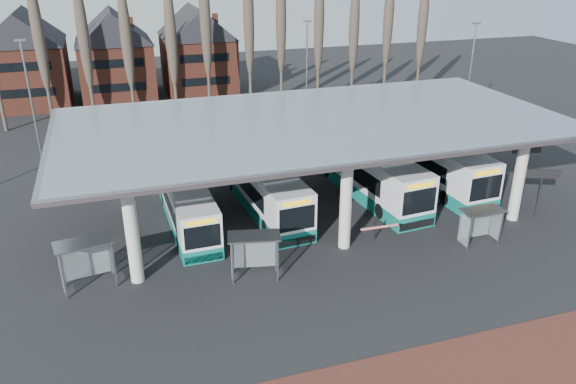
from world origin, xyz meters
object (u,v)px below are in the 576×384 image
object	(u,v)px
bus_3	(427,159)
shelter_1	(254,246)
shelter_2	(480,219)
bus_0	(186,202)
shelter_0	(85,253)
bus_1	(263,185)
bus_2	(366,170)

from	to	relation	value
bus_3	shelter_1	xyz separation A→B (m)	(-15.92, -9.09, 0.15)
shelter_1	shelter_2	size ratio (longest dim) A/B	1.19
shelter_1	bus_0	bearing A→B (deg)	120.15
bus_0	bus_3	size ratio (longest dim) A/B	0.83
bus_3	shelter_0	size ratio (longest dim) A/B	4.26
shelter_2	bus_1	bearing A→B (deg)	140.19
bus_1	shelter_2	world-z (taller)	bus_1
bus_1	shelter_0	xyz separation A→B (m)	(-11.36, -6.67, 0.38)
bus_2	shelter_0	world-z (taller)	bus_2
bus_1	bus_3	xyz separation A→B (m)	(13.11, 0.66, 0.13)
bus_1	shelter_2	bearing A→B (deg)	-43.89
bus_1	bus_2	world-z (taller)	bus_2
bus_2	shelter_0	bearing A→B (deg)	-165.19
shelter_1	bus_2	bearing A→B (deg)	51.01
shelter_0	shelter_1	distance (m)	8.73
bus_2	shelter_1	size ratio (longest dim) A/B	4.37
bus_0	bus_3	bearing A→B (deg)	3.11
shelter_1	shelter_2	distance (m)	13.66
shelter_0	bus_3	bearing A→B (deg)	7.50
bus_3	shelter_2	size ratio (longest dim) A/B	5.25
bus_1	shelter_0	size ratio (longest dim) A/B	3.94
bus_1	shelter_2	size ratio (longest dim) A/B	4.86
shelter_0	shelter_2	world-z (taller)	shelter_0
bus_1	bus_0	bearing A→B (deg)	-176.02
bus_1	bus_2	xyz separation A→B (m)	(7.77, 0.10, 0.11)
bus_0	shelter_2	world-z (taller)	bus_0
bus_0	bus_1	bearing A→B (deg)	6.64
shelter_0	shelter_2	bearing A→B (deg)	-15.41
bus_0	shelter_1	world-z (taller)	bus_0
bus_3	shelter_0	xyz separation A→B (m)	(-24.47, -7.32, 0.25)
bus_0	bus_2	distance (m)	13.12
bus_2	shelter_2	world-z (taller)	bus_2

